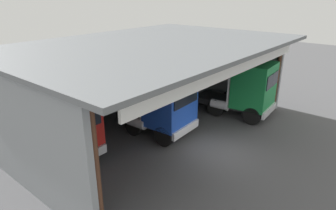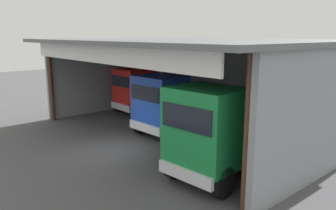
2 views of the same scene
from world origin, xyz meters
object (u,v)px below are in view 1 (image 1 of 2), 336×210
Objects in this scene: truck_green_center_bay at (248,89)px; oil_drum at (131,96)px; truck_red_center_left_bay at (66,129)px; truck_blue_left_bay at (165,107)px; tool_cart at (128,99)px.

oil_drum is (-2.95, 7.92, -1.44)m from truck_green_center_bay.
oil_drum is (7.77, 3.64, -1.23)m from truck_red_center_left_bay.
truck_blue_left_bay is at bearing -27.66° from truck_green_center_bay.
tool_cart is (1.94, 5.15, -1.25)m from truck_blue_left_bay.
truck_red_center_left_bay is 0.98× the size of truck_blue_left_bay.
truck_green_center_bay is 8.57m from oil_drum.
truck_blue_left_bay reaches higher than tool_cart.
oil_drum is 0.78m from tool_cart.
truck_blue_left_bay is 5.15× the size of oil_drum.
truck_red_center_left_bay is 5.49m from truck_blue_left_bay.
truck_red_center_left_bay reaches higher than oil_drum.
tool_cart reaches higher than oil_drum.
truck_green_center_bay is at bearing 153.93° from truck_blue_left_bay.
oil_drum is at bearing -155.08° from truck_red_center_left_bay.
oil_drum is at bearing -118.30° from truck_blue_left_bay.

